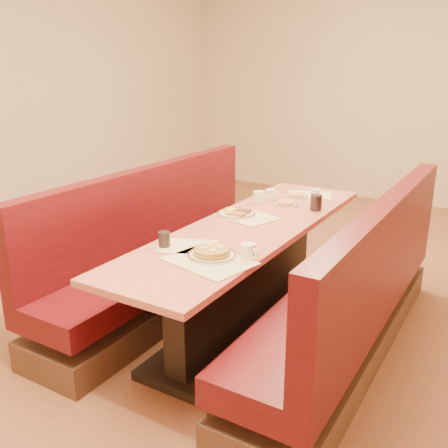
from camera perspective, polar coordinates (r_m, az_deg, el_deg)
The scene contains 19 objects.
ground at distance 3.65m, azimuth 2.77°, elevation -11.40°, with size 8.00×8.00×0.00m, color #9E6647.
room_envelope at distance 3.19m, azimuth 3.32°, elevation 20.50°, with size 6.04×8.04×2.82m.
diner_table at distance 3.48m, azimuth 2.86°, elevation -6.02°, with size 0.70×2.50×0.75m.
booth_left at distance 3.86m, azimuth -6.77°, elevation -3.89°, with size 0.55×2.50×1.05m.
booth_right at distance 3.24m, azimuth 14.45°, elevation -8.75°, with size 0.55×2.50×1.05m.
placemat_near_left at distance 2.96m, azimuth -4.25°, elevation -2.54°, with size 0.34×0.26×0.00m, color beige.
placemat_near_right at distance 2.73m, azimuth -1.67°, elevation -4.25°, with size 0.45×0.34×0.00m, color beige.
placemat_far_left at distance 3.53m, azimuth 2.69°, elevation 0.87°, with size 0.39×0.29×0.00m, color beige.
placemat_far_right at distance 4.17m, azimuth 9.73°, elevation 3.31°, with size 0.35×0.27×0.00m, color beige.
pancake_plate at distance 2.79m, azimuth -1.40°, elevation -3.42°, with size 0.28×0.28×0.06m.
eggs_plate at distance 3.56m, azimuth 1.35°, elevation 1.25°, with size 0.28×0.28×0.06m.
extra_plate_mid at distance 3.84m, azimuth 7.01°, elevation 2.32°, with size 0.20×0.20×0.04m.
extra_plate_far at distance 4.09m, azimuth 8.27°, elevation 3.21°, with size 0.19×0.19×0.04m.
coffee_mug_a at distance 2.76m, azimuth 2.81°, elevation -3.14°, with size 0.12×0.08×0.09m.
coffee_mug_b at distance 3.87m, azimuth 4.05°, elevation 3.07°, with size 0.13×0.09×0.10m.
coffee_mug_c at distance 4.05m, azimuth 10.47°, elevation 3.38°, with size 0.11×0.08×0.08m.
coffee_mug_d at distance 3.99m, azimuth 5.35°, elevation 3.41°, with size 0.11×0.08×0.09m.
soda_tumbler_near at distance 2.95m, azimuth -6.86°, elevation -1.78°, with size 0.07×0.07×0.10m.
soda_tumbler_mid at distance 3.74m, azimuth 10.48°, elevation 2.43°, with size 0.08×0.08×0.12m.
Camera 1 is at (1.50, -2.81, 1.78)m, focal length 40.00 mm.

